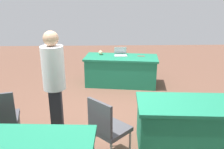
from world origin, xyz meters
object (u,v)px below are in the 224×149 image
(table_foreground, at_px, (121,71))
(yarn_ball, at_px, (101,53))
(person_attendee_browsing, at_px, (54,81))
(table_mid_right, at_px, (189,125))
(chair_aisle, at_px, (2,117))
(chair_tucked_right, at_px, (107,126))
(scissors_red, at_px, (141,56))
(laptop_silver, at_px, (121,54))

(table_foreground, distance_m, yarn_ball, 0.71)
(yarn_ball, bearing_deg, person_attendee_browsing, 75.40)
(person_attendee_browsing, bearing_deg, table_mid_right, 72.97)
(person_attendee_browsing, xyz_separation_m, yarn_ball, (-0.67, -2.59, -0.17))
(person_attendee_browsing, distance_m, yarn_ball, 2.68)
(chair_aisle, distance_m, yarn_ball, 3.24)
(yarn_ball, bearing_deg, table_mid_right, 114.44)
(chair_tucked_right, relative_size, scissors_red, 5.28)
(table_foreground, xyz_separation_m, chair_aisle, (1.92, 2.69, 0.18))
(table_mid_right, xyz_separation_m, scissors_red, (0.31, -2.76, 0.37))
(person_attendee_browsing, height_order, yarn_ball, person_attendee_browsing)
(scissors_red, bearing_deg, table_foreground, -169.04)
(chair_aisle, height_order, scissors_red, chair_aisle)
(chair_aisle, bearing_deg, scissors_red, 33.42)
(laptop_silver, bearing_deg, chair_tucked_right, 82.78)
(table_foreground, bearing_deg, yarn_ball, -23.31)
(table_foreground, xyz_separation_m, yarn_ball, (0.52, -0.22, 0.42))
(yarn_ball, bearing_deg, scissors_red, 169.33)
(table_foreground, distance_m, person_attendee_browsing, 2.71)
(table_foreground, xyz_separation_m, scissors_red, (-0.51, -0.03, 0.37))
(table_foreground, relative_size, chair_aisle, 2.01)
(table_foreground, distance_m, scissors_red, 0.63)
(table_foreground, height_order, table_mid_right, same)
(scissors_red, bearing_deg, chair_tucked_right, -99.10)
(chair_tucked_right, bearing_deg, table_foreground, 127.92)
(table_mid_right, height_order, laptop_silver, laptop_silver)
(table_foreground, distance_m, chair_aisle, 3.31)
(table_foreground, height_order, scissors_red, scissors_red)
(table_mid_right, xyz_separation_m, chair_tucked_right, (1.22, 0.27, 0.17))
(person_attendee_browsing, bearing_deg, chair_aisle, -72.03)
(table_foreground, bearing_deg, scissors_red, -176.62)
(table_foreground, height_order, chair_aisle, chair_aisle)
(table_mid_right, height_order, chair_aisle, chair_aisle)
(table_mid_right, relative_size, scissors_red, 8.90)
(table_mid_right, height_order, person_attendee_browsing, person_attendee_browsing)
(chair_tucked_right, xyz_separation_m, person_attendee_browsing, (0.80, -0.64, 0.43))
(table_foreground, distance_m, laptop_silver, 0.43)
(person_attendee_browsing, bearing_deg, table_foreground, 146.52)
(table_mid_right, bearing_deg, person_attendee_browsing, -10.40)
(laptop_silver, distance_m, scissors_red, 0.53)
(yarn_ball, height_order, scissors_red, yarn_ball)
(yarn_ball, bearing_deg, table_foreground, 156.69)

